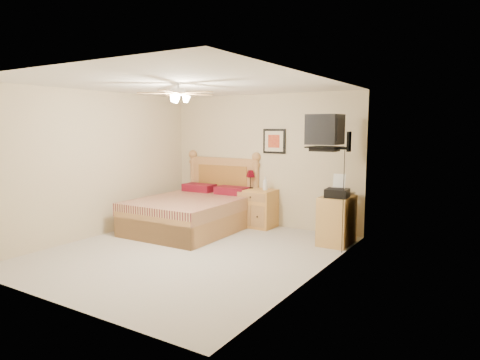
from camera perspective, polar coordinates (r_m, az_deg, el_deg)
The scene contains 17 objects.
floor at distance 6.62m, azimuth -6.72°, elevation -9.53°, with size 4.50×4.50×0.00m, color #ACA59C.
ceiling at distance 6.37m, azimuth -7.06°, elevation 12.55°, with size 4.00×4.50×0.04m, color white.
wall_back at distance 8.24m, azimuth 2.97°, elevation 2.65°, with size 4.00×0.04×2.50m, color #C9B894.
wall_front at distance 4.85m, azimuth -23.80°, elevation -1.11°, with size 4.00×0.04×2.50m, color #C9B894.
wall_left at distance 7.78m, azimuth -18.45°, elevation 2.03°, with size 0.04×4.50×2.50m, color #C9B894.
wall_right at distance 5.36m, azimuth 10.02°, elevation 0.13°, with size 0.04×4.50×2.50m, color #C9B894.
bed at distance 7.84m, azimuth -6.59°, elevation -1.63°, with size 1.66×2.17×1.41m, color tan, non-canonical shape.
nightstand at distance 8.13m, azimuth 2.36°, elevation -3.76°, with size 0.66×0.49×0.71m, color #C48D3E.
table_lamp at distance 8.22m, azimuth 1.39°, elevation 0.10°, with size 0.19×0.19×0.35m, color #51030E, non-canonical shape.
lotion_bottle at distance 7.97m, azimuth 3.39°, elevation -0.46°, with size 0.10×0.10×0.26m, color white.
framed_picture at distance 8.08m, azimuth 4.60°, elevation 5.18°, with size 0.46×0.04×0.46m, color black.
dresser at distance 7.10m, azimuth 12.77°, elevation -5.26°, with size 0.46×0.66×0.78m, color tan.
fax_machine at distance 6.88m, azimuth 12.85°, elevation -0.79°, with size 0.34×0.36×0.36m, color black, non-canonical shape.
magazine_lower at distance 7.29m, azimuth 13.28°, elevation -1.71°, with size 0.19×0.26×0.02m, color beige.
magazine_upper at distance 7.29m, azimuth 13.46°, elevation -1.54°, with size 0.20×0.27×0.02m, color tan.
wall_tv at distance 6.66m, azimuth 12.46°, elevation 6.25°, with size 0.56×0.46×0.58m, color black, non-canonical shape.
ceiling_fan at distance 6.21m, azimuth -8.22°, elevation 11.38°, with size 1.14×1.14×0.28m, color white, non-canonical shape.
Camera 1 is at (3.98, -4.94, 1.89)m, focal length 32.00 mm.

